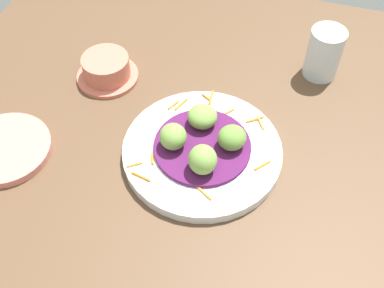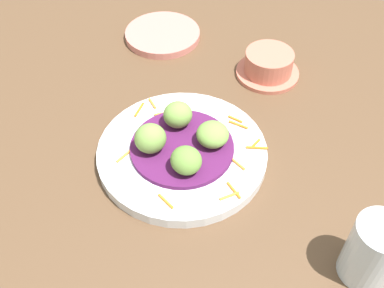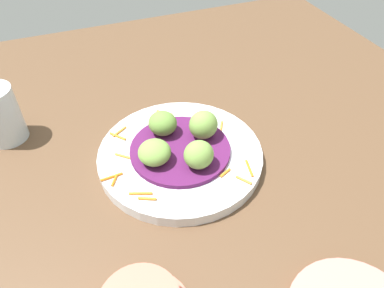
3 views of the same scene
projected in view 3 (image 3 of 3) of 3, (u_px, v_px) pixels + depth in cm
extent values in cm
cube|color=brown|center=(201.00, 155.00, 63.46)|extent=(110.00, 110.00, 2.00)
cylinder|color=silver|center=(180.00, 155.00, 60.53)|extent=(26.98, 26.98, 1.91)
cylinder|color=#51194C|center=(180.00, 149.00, 59.63)|extent=(16.38, 16.38, 0.77)
cylinder|color=orange|center=(244.00, 180.00, 54.99)|extent=(2.37, 1.83, 0.40)
cylinder|color=orange|center=(119.00, 132.00, 63.20)|extent=(1.97, 2.83, 0.40)
cylinder|color=orange|center=(147.00, 199.00, 52.37)|extent=(1.48, 2.57, 0.40)
cylinder|color=orange|center=(221.00, 128.00, 63.82)|extent=(3.46, 2.28, 0.40)
cylinder|color=orange|center=(114.00, 180.00, 54.92)|extent=(2.07, 1.46, 0.40)
cylinder|color=orange|center=(123.00, 156.00, 58.77)|extent=(2.16, 2.37, 0.40)
cylinder|color=orange|center=(225.00, 173.00, 56.08)|extent=(1.27, 2.19, 0.40)
cylinder|color=orange|center=(249.00, 168.00, 56.78)|extent=(3.46, 1.07, 0.40)
cylinder|color=orange|center=(118.00, 136.00, 62.30)|extent=(2.81, 2.36, 0.40)
cylinder|color=orange|center=(165.00, 113.00, 67.09)|extent=(2.34, 2.64, 0.40)
cylinder|color=orange|center=(141.00, 193.00, 53.08)|extent=(1.58, 3.33, 0.40)
cylinder|color=orange|center=(112.00, 177.00, 55.46)|extent=(0.65, 3.45, 0.40)
ellipsoid|color=olive|center=(163.00, 123.00, 60.80)|extent=(6.62, 6.64, 4.00)
ellipsoid|color=#759E47|center=(155.00, 152.00, 55.98)|extent=(7.02, 7.02, 3.59)
ellipsoid|color=#759E47|center=(199.00, 155.00, 55.11)|extent=(5.99, 6.11, 4.30)
ellipsoid|color=#759E47|center=(203.00, 125.00, 59.92)|extent=(6.07, 6.24, 4.76)
cylinder|color=silver|center=(0.00, 115.00, 61.89)|extent=(6.63, 6.63, 10.07)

